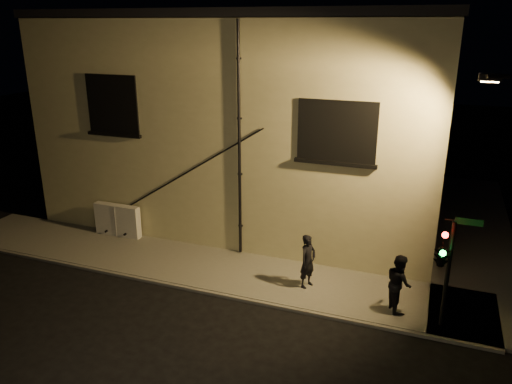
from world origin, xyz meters
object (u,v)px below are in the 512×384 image
at_px(pedestrian_a, 308,261).
at_px(traffic_signal, 442,255).
at_px(utility_cabinet, 118,220).
at_px(pedestrian_b, 399,283).

xyz_separation_m(pedestrian_a, traffic_signal, (3.97, -0.91, 1.33)).
distance_m(utility_cabinet, traffic_signal, 12.53).
relative_size(utility_cabinet, pedestrian_a, 1.10).
relative_size(pedestrian_b, traffic_signal, 0.54).
relative_size(utility_cabinet, traffic_signal, 0.60).
bearing_deg(traffic_signal, utility_cabinet, 169.61).
bearing_deg(utility_cabinet, pedestrian_b, -8.86).
bearing_deg(traffic_signal, pedestrian_a, 167.08).
bearing_deg(utility_cabinet, traffic_signal, -10.39).
distance_m(utility_cabinet, pedestrian_a, 8.37).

